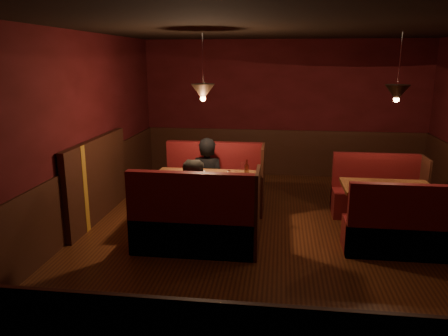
# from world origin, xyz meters

# --- Properties ---
(room) EXTENTS (6.02, 7.02, 2.92)m
(room) POSITION_xyz_m (-0.28, 0.04, 1.05)
(room) COLOR #3F1D10
(room) RESTS_ON ground
(main_table) EXTENTS (1.52, 0.92, 1.06)m
(main_table) POSITION_xyz_m (-1.15, 0.19, 0.63)
(main_table) COLOR #542C15
(main_table) RESTS_ON ground
(main_bench_far) EXTENTS (1.67, 0.60, 1.14)m
(main_bench_far) POSITION_xyz_m (-1.13, 1.05, 0.36)
(main_bench_far) COLOR #540C12
(main_bench_far) RESTS_ON ground
(main_bench_near) EXTENTS (1.67, 0.60, 1.14)m
(main_bench_near) POSITION_xyz_m (-1.13, -0.67, 0.36)
(main_bench_near) COLOR #540C12
(main_bench_near) RESTS_ON ground
(second_table) EXTENTS (1.28, 0.82, 0.72)m
(second_table) POSITION_xyz_m (1.50, 0.34, 0.53)
(second_table) COLOR #542C15
(second_table) RESTS_ON ground
(second_bench_far) EXTENTS (1.41, 0.53, 1.01)m
(second_bench_far) POSITION_xyz_m (1.53, 1.10, 0.32)
(second_bench_far) COLOR #540C12
(second_bench_far) RESTS_ON ground
(second_bench_near) EXTENTS (1.41, 0.53, 1.01)m
(second_bench_near) POSITION_xyz_m (1.53, -0.42, 0.32)
(second_bench_near) COLOR #540C12
(second_bench_near) RESTS_ON ground
(diner_a) EXTENTS (0.63, 0.45, 1.63)m
(diner_a) POSITION_xyz_m (-1.23, 0.82, 0.82)
(diner_a) COLOR black
(diner_a) RESTS_ON ground
(diner_b) EXTENTS (0.93, 0.85, 1.55)m
(diner_b) POSITION_xyz_m (-1.16, -0.41, 0.78)
(diner_b) COLOR #333029
(diner_b) RESTS_ON ground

